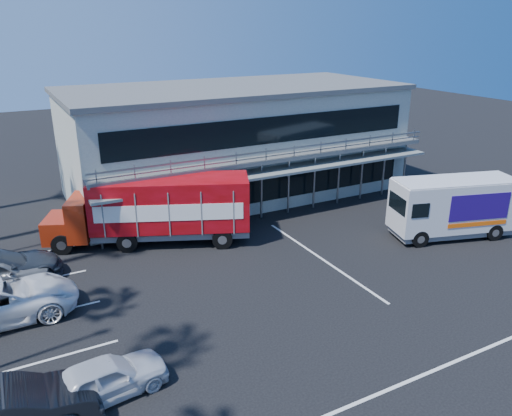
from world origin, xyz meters
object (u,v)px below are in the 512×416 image
white_van (453,206)px  parked_car_a (105,378)px  red_truck (157,208)px  parked_car_b (9,412)px

white_van → parked_car_a: 20.18m
red_truck → parked_car_b: size_ratio=2.18×
white_van → parked_car_b: 22.93m
white_van → parked_car_a: (-19.75, -4.00, -1.06)m
white_van → parked_car_a: bearing=-152.0°
parked_car_a → parked_car_b: (-2.74, -0.34, 0.14)m
red_truck → parked_car_b: 13.71m
parked_car_a → parked_car_b: size_ratio=0.81×
parked_car_a → white_van: bearing=-86.2°
red_truck → parked_car_b: bearing=-102.3°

